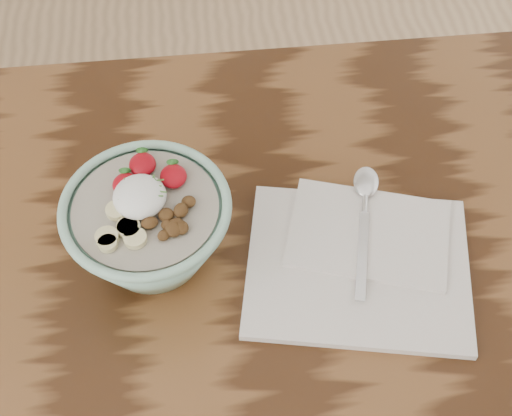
{
  "coord_description": "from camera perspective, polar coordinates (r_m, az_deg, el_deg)",
  "views": [
    {
      "loc": [
        14.28,
        -35.69,
        147.0
      ],
      "look_at": [
        18.88,
        8.09,
        86.1
      ],
      "focal_mm": 50.0,
      "sensor_mm": 36.0,
      "label": 1
    }
  ],
  "objects": [
    {
      "name": "table",
      "position": [
        0.9,
        -11.8,
        -12.9
      ],
      "size": [
        160.0,
        90.0,
        75.0
      ],
      "color": "#361D0D",
      "rests_on": "ground"
    },
    {
      "name": "napkin",
      "position": [
        0.85,
        8.33,
        -4.09
      ],
      "size": [
        29.31,
        25.62,
        1.58
      ],
      "rotation": [
        0.0,
        0.0,
        -0.2
      ],
      "color": "silver",
      "rests_on": "table"
    },
    {
      "name": "breakfast_bowl",
      "position": [
        0.8,
        -8.53,
        -1.48
      ],
      "size": [
        18.73,
        18.73,
        12.79
      ],
      "rotation": [
        0.0,
        0.0,
        0.05
      ],
      "color": "#90C1AB",
      "rests_on": "table"
    },
    {
      "name": "spoon",
      "position": [
        0.88,
        8.73,
        0.7
      ],
      "size": [
        6.58,
        19.18,
        1.01
      ],
      "rotation": [
        0.0,
        0.0,
        -0.23
      ],
      "color": "silver",
      "rests_on": "napkin"
    }
  ]
}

